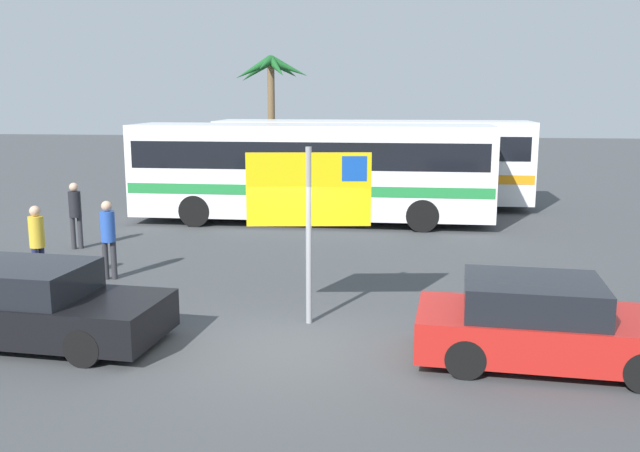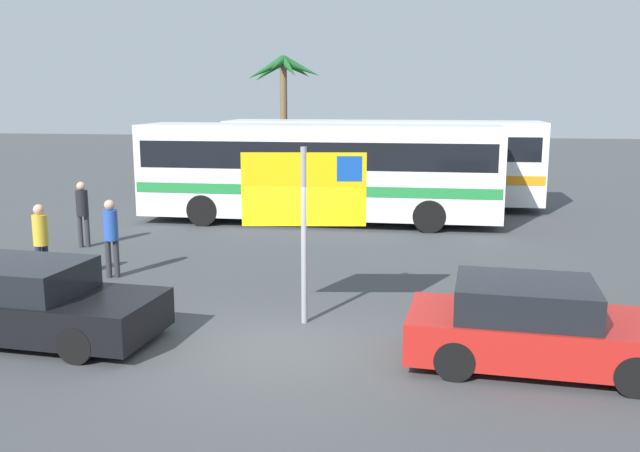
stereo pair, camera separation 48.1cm
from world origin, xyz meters
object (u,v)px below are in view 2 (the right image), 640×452
bus_front_coach (319,168)px  ferry_sign (307,197)px  car_black (27,302)px  bus_rear_coach (381,159)px  pedestrian_crossing_lot (111,232)px  pedestrian_by_bus (41,237)px  pedestrian_near_sign (82,209)px  car_red (535,327)px

bus_front_coach → ferry_sign: (1.37, -10.04, 0.54)m
car_black → bus_rear_coach: bearing=76.5°
ferry_sign → pedestrian_crossing_lot: 5.65m
bus_rear_coach → car_black: (-4.95, -15.21, -1.15)m
pedestrian_by_bus → pedestrian_crossing_lot: (1.29, 0.70, 0.02)m
pedestrian_crossing_lot → bus_rear_coach: bearing=-39.1°
car_black → pedestrian_by_bus: size_ratio=2.57×
bus_front_coach → pedestrian_near_sign: 7.45m
bus_rear_coach → ferry_sign: ferry_sign is taller
bus_front_coach → bus_rear_coach: (1.77, 3.63, 0.00)m
bus_rear_coach → ferry_sign: (-0.40, -13.67, 0.54)m
car_black → pedestrian_near_sign: (-2.58, 6.90, 0.43)m
car_black → car_red: same height
bus_rear_coach → car_red: (3.38, -15.17, -1.15)m
ferry_sign → pedestrian_crossing_lot: bearing=145.4°
ferry_sign → bus_front_coach: bearing=89.7°
pedestrian_by_bus → car_black: bearing=-45.1°
bus_front_coach → pedestrian_near_sign: bus_front_coach is taller
bus_front_coach → car_red: size_ratio=2.83×
bus_rear_coach → pedestrian_near_sign: bus_rear_coach is taller
car_black → pedestrian_crossing_lot: bearing=99.8°
pedestrian_near_sign → car_red: bearing=-148.3°
pedestrian_by_bus → pedestrian_crossing_lot: bearing=46.7°
bus_rear_coach → ferry_sign: bearing=-91.7°
car_black → car_red: 8.32m
ferry_sign → pedestrian_crossing_lot: (-4.92, 2.46, -1.26)m
bus_front_coach → car_red: bus_front_coach is taller
bus_rear_coach → car_red: size_ratio=2.83×
bus_rear_coach → car_red: bearing=-77.4°
bus_front_coach → car_red: (5.15, -11.54, -1.15)m
car_red → pedestrian_crossing_lot: pedestrian_crossing_lot is taller
car_black → pedestrian_near_sign: bearing=115.0°
bus_front_coach → car_red: bearing=-66.0°
pedestrian_near_sign → pedestrian_crossing_lot: pedestrian_near_sign is taller
ferry_sign → car_red: (3.78, -1.50, -1.69)m
bus_rear_coach → car_black: bus_rear_coach is taller
bus_rear_coach → pedestrian_near_sign: bearing=-132.2°
car_red → pedestrian_near_sign: 12.89m
car_black → pedestrian_crossing_lot: pedestrian_crossing_lot is taller
car_red → pedestrian_by_bus: 10.51m
bus_rear_coach → pedestrian_by_bus: bearing=-119.0°
car_red → ferry_sign: bearing=162.8°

